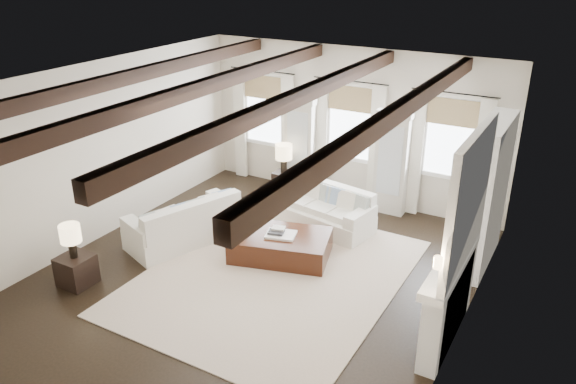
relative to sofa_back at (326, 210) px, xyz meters
The scene contains 15 objects.
ground 2.29m from the sofa_back, 94.94° to the right, with size 7.50×7.50×0.00m, color black.
room_shell 2.14m from the sofa_back, 67.88° to the right, with size 6.54×7.54×3.22m.
area_rug 2.08m from the sofa_back, 88.26° to the right, with size 3.86×4.75×0.02m, color beige.
sofa_back is the anchor object (origin of this frame).
sofa_left 2.66m from the sofa_back, 136.14° to the right, with size 1.56×2.22×0.87m.
ottoman 1.47m from the sofa_back, 95.97° to the right, with size 1.65×1.03×0.43m, color black.
tray 1.49m from the sofa_back, 95.23° to the right, with size 0.50×0.38×0.04m, color white.
book_lower 1.53m from the sofa_back, 98.04° to the right, with size 0.26×0.20×0.04m, color #262628.
book_upper 1.45m from the sofa_back, 98.87° to the right, with size 0.22×0.17×0.03m, color beige.
side_table_front 4.57m from the sofa_back, 123.88° to the right, with size 0.49×0.49×0.49m, color black.
lamp_front 4.61m from the sofa_back, 123.88° to the right, with size 0.32×0.32×0.56m.
side_table_back 1.57m from the sofa_back, 150.94° to the left, with size 0.40×0.40×0.60m, color black.
lamp_back 1.71m from the sofa_back, 150.94° to the left, with size 0.36×0.36×0.62m.
candlestick_near 3.64m from the sofa_back, 41.98° to the right, with size 0.15×0.15×0.75m.
candlestick_far 3.37m from the sofa_back, 36.70° to the right, with size 0.18×0.18×0.88m.
Camera 1 is at (4.36, -6.55, 4.95)m, focal length 35.00 mm.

